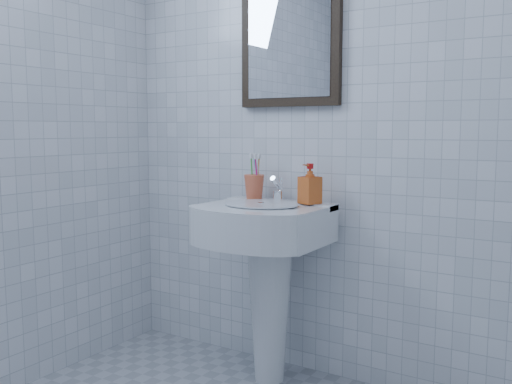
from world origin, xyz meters
The scene contains 6 objects.
wall_back centered at (0.00, 1.20, 1.25)m, with size 2.20×0.02×2.50m, color silver.
washbasin centered at (-0.21, 0.98, 0.55)m, with size 0.53×0.39×0.82m.
faucet centered at (-0.21, 1.08, 0.86)m, with size 0.05×0.10×0.12m.
toothbrush_cup centered at (-0.35, 1.10, 0.87)m, with size 0.09×0.09×0.11m, color #CD5937, non-canonical shape.
soap_dispenser centered at (-0.05, 1.08, 0.90)m, with size 0.08×0.08×0.17m, color red.
wall_mirror centered at (-0.21, 1.18, 1.55)m, with size 0.50×0.04×0.62m.
Camera 1 is at (1.06, -1.14, 1.14)m, focal length 40.00 mm.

